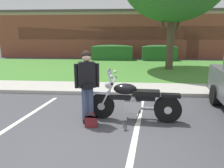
% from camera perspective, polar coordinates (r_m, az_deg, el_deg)
% --- Properties ---
extents(ground_plane, '(140.00, 140.00, 0.00)m').
position_cam_1_polar(ground_plane, '(4.62, -1.37, -13.10)').
color(ground_plane, '#424247').
extents(curb_strip, '(60.00, 0.20, 0.12)m').
position_cam_1_polar(curb_strip, '(7.32, 0.90, -2.47)').
color(curb_strip, '#B7B2A8').
rests_on(curb_strip, ground).
extents(concrete_walk, '(60.00, 1.50, 0.08)m').
position_cam_1_polar(concrete_walk, '(8.15, 1.27, -0.97)').
color(concrete_walk, '#B7B2A8').
rests_on(concrete_walk, ground).
extents(grass_lawn, '(60.00, 8.13, 0.06)m').
position_cam_1_polar(grass_lawn, '(12.86, 2.45, 4.30)').
color(grass_lawn, '#478433').
rests_on(grass_lawn, ground).
extents(stall_stripe_0, '(0.66, 4.38, 0.01)m').
position_cam_1_polar(stall_stripe_0, '(5.46, -25.33, -10.11)').
color(stall_stripe_0, silver).
rests_on(stall_stripe_0, ground).
extents(stall_stripe_1, '(0.66, 4.38, 0.01)m').
position_cam_1_polar(stall_stripe_1, '(4.78, 6.69, -12.17)').
color(stall_stripe_1, silver).
rests_on(stall_stripe_1, ground).
extents(motorcycle, '(2.24, 0.82, 1.26)m').
position_cam_1_polar(motorcycle, '(5.12, 6.89, -4.57)').
color(motorcycle, black).
rests_on(motorcycle, ground).
extents(rider_person, '(0.56, 0.36, 1.70)m').
position_cam_1_polar(rider_person, '(4.89, -6.78, 0.68)').
color(rider_person, black).
rests_on(rider_person, ground).
extents(handbag, '(0.28, 0.13, 0.36)m').
position_cam_1_polar(handbag, '(4.86, -5.69, -9.90)').
color(handbag, maroon).
rests_on(handbag, ground).
extents(hedge_left, '(3.21, 0.90, 1.24)m').
position_cam_1_polar(hedge_left, '(16.82, 0.05, 8.59)').
color(hedge_left, '#286028').
rests_on(hedge_left, ground).
extents(hedge_center_left, '(2.64, 0.90, 1.24)m').
position_cam_1_polar(hedge_center_left, '(16.95, 12.67, 8.30)').
color(hedge_center_left, '#286028').
rests_on(hedge_center_left, ground).
extents(brick_building, '(24.42, 10.91, 4.10)m').
position_cam_1_polar(brick_building, '(23.76, 5.92, 13.30)').
color(brick_building, brown).
rests_on(brick_building, ground).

